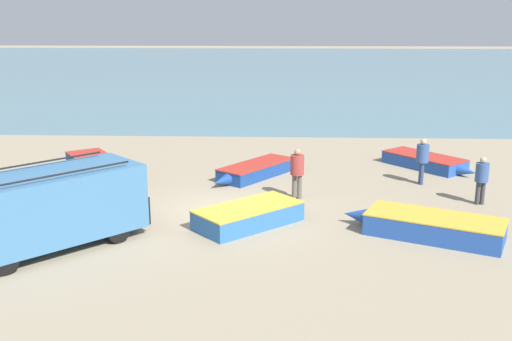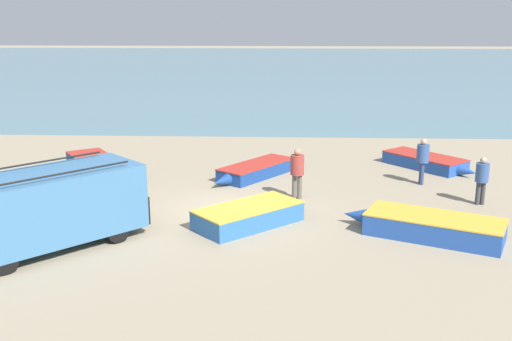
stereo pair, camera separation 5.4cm
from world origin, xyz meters
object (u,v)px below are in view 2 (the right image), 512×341
Objects in this scene: fishing_rowboat_3 at (252,215)px; fisherman_0 at (423,157)px; fisherman_1 at (297,169)px; fishing_rowboat_1 at (429,226)px; parked_van at (48,206)px; fishing_rowboat_2 at (255,170)px; fishing_rowboat_0 at (427,162)px; fishing_rowboat_4 at (99,168)px; fisherman_2 at (482,176)px.

fisherman_0 reaches higher than fishing_rowboat_3.
fishing_rowboat_1 is at bearing 51.56° from fisherman_1.
fishing_rowboat_1 is 5.06m from fishing_rowboat_3.
parked_van is 8.12m from fisherman_1.
fisherman_0 is at bearing -4.38° from fishing_rowboat_3.
fisherman_1 reaches higher than fishing_rowboat_2.
parked_van reaches higher than fishing_rowboat_3.
fishing_rowboat_0 is 0.80× the size of fishing_rowboat_1.
fisherman_1 reaches higher than fisherman_0.
fishing_rowboat_4 reaches higher than fishing_rowboat_2.
fishing_rowboat_1 is 1.19× the size of fishing_rowboat_2.
fishing_rowboat_0 is 1.02× the size of fishing_rowboat_3.
fishing_rowboat_3 is (-5.00, 0.79, -0.01)m from fishing_rowboat_1.
fishing_rowboat_1 is at bearing 27.44° from fishing_rowboat_4.
fishing_rowboat_3 is at bearing -23.19° from fisherman_1.
fisherman_0 is (0.98, 5.39, 0.70)m from fishing_rowboat_1.
fishing_rowboat_4 is at bearing -51.44° from fishing_rowboat_2.
fisherman_0 reaches higher than fishing_rowboat_2.
parked_van reaches higher than fishing_rowboat_2.
parked_van is 3.07× the size of fisherman_2.
fishing_rowboat_2 is (5.09, 7.38, -0.90)m from parked_van.
fishing_rowboat_0 is at bearing -77.72° from fishing_rowboat_1.
fishing_rowboat_2 is at bearing -24.99° from fishing_rowboat_1.
parked_van is 1.29× the size of fishing_rowboat_2.
fishing_rowboat_0 is 9.72m from fishing_rowboat_3.
fishing_rowboat_4 is 2.51× the size of fisherman_0.
fishing_rowboat_3 is at bearing 38.28° from fishing_rowboat_2.
fisherman_2 reaches higher than fishing_rowboat_3.
fisherman_2 is (0.62, -4.78, 0.70)m from fishing_rowboat_0.
fisherman_2 is at bearing -54.81° from fisherman_0.
fisherman_0 reaches higher than fishing_rowboat_4.
parked_van reaches higher than fishing_rowboat_1.
fisherman_2 is at bearing -33.41° from fishing_rowboat_0.
parked_van reaches higher than fishing_rowboat_4.
fisherman_1 is at bearing 20.00° from fishing_rowboat_3.
parked_van reaches higher than fisherman_2.
parked_van is 7.28m from fishing_rowboat_4.
fisherman_1 is at bearing 66.38° from fishing_rowboat_2.
fishing_rowboat_4 is at bearing -122.43° from fishing_rowboat_0.
fisherman_0 is (5.98, 4.59, 0.72)m from fishing_rowboat_3.
fisherman_0 is at bearing -58.21° from fishing_rowboat_0.
fisherman_0 is (11.23, 6.65, -0.14)m from parked_van.
fisherman_0 reaches higher than fisherman_2.
fishing_rowboat_3 reaches higher than fishing_rowboat_0.
fishing_rowboat_4 is (-12.87, -1.88, 0.08)m from fishing_rowboat_0.
fishing_rowboat_4 is at bearing 51.87° from parked_van.
fisherman_1 is at bearing -151.52° from fisherman_0.
fisherman_1 is (-4.59, -1.98, 0.02)m from fisherman_0.
parked_van reaches higher than fisherman_0.
fishing_rowboat_2 is 8.15m from fisherman_2.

